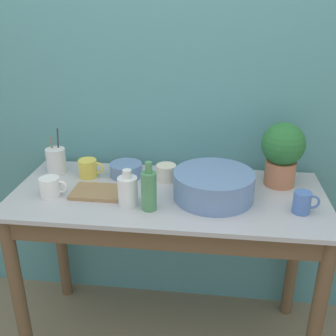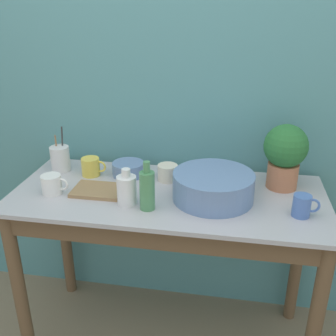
{
  "view_description": "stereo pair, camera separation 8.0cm",
  "coord_description": "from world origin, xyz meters",
  "px_view_note": "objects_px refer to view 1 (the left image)",
  "views": [
    {
      "loc": [
        0.18,
        -1.23,
        1.62
      ],
      "look_at": [
        0.0,
        0.3,
        0.95
      ],
      "focal_mm": 42.0,
      "sensor_mm": 36.0,
      "label": 1
    },
    {
      "loc": [
        0.26,
        -1.22,
        1.62
      ],
      "look_at": [
        0.0,
        0.3,
        0.95
      ],
      "focal_mm": 42.0,
      "sensor_mm": 36.0,
      "label": 2
    }
  ],
  "objects_px": {
    "mug_white": "(51,187)",
    "mug_cream": "(167,173)",
    "potted_plant": "(283,151)",
    "bowl_wash_large": "(214,185)",
    "mug_yellow": "(88,168)",
    "bottle_short": "(128,190)",
    "bowl_small_blue": "(126,170)",
    "bottle_tall": "(149,190)",
    "utensil_cup": "(56,161)",
    "mug_blue": "(303,202)",
    "tray_board": "(98,192)"
  },
  "relations": [
    {
      "from": "mug_white",
      "to": "mug_cream",
      "type": "bearing_deg",
      "value": 24.94
    },
    {
      "from": "potted_plant",
      "to": "bowl_wash_large",
      "type": "relative_size",
      "value": 0.85
    },
    {
      "from": "mug_yellow",
      "to": "mug_cream",
      "type": "bearing_deg",
      "value": 1.14
    },
    {
      "from": "bottle_short",
      "to": "bowl_small_blue",
      "type": "bearing_deg",
      "value": 104.12
    },
    {
      "from": "bottle_tall",
      "to": "bowl_small_blue",
      "type": "xyz_separation_m",
      "value": [
        -0.16,
        0.31,
        -0.05
      ]
    },
    {
      "from": "bowl_wash_large",
      "to": "mug_cream",
      "type": "relative_size",
      "value": 2.74
    },
    {
      "from": "mug_cream",
      "to": "bowl_small_blue",
      "type": "distance_m",
      "value": 0.2
    },
    {
      "from": "mug_yellow",
      "to": "utensil_cup",
      "type": "relative_size",
      "value": 0.56
    },
    {
      "from": "bottle_tall",
      "to": "mug_blue",
      "type": "height_order",
      "value": "bottle_tall"
    },
    {
      "from": "potted_plant",
      "to": "bottle_tall",
      "type": "relative_size",
      "value": 1.42
    },
    {
      "from": "bowl_wash_large",
      "to": "bottle_short",
      "type": "relative_size",
      "value": 2.19
    },
    {
      "from": "mug_cream",
      "to": "tray_board",
      "type": "distance_m",
      "value": 0.33
    },
    {
      "from": "bowl_wash_large",
      "to": "mug_blue",
      "type": "height_order",
      "value": "bowl_wash_large"
    },
    {
      "from": "bowl_wash_large",
      "to": "bottle_tall",
      "type": "xyz_separation_m",
      "value": [
        -0.26,
        -0.13,
        0.03
      ]
    },
    {
      "from": "bowl_wash_large",
      "to": "potted_plant",
      "type": "bearing_deg",
      "value": 29.48
    },
    {
      "from": "bottle_short",
      "to": "mug_yellow",
      "type": "distance_m",
      "value": 0.35
    },
    {
      "from": "bottle_tall",
      "to": "mug_white",
      "type": "xyz_separation_m",
      "value": [
        -0.44,
        0.06,
        -0.04
      ]
    },
    {
      "from": "utensil_cup",
      "to": "bottle_short",
      "type": "bearing_deg",
      "value": -34.05
    },
    {
      "from": "bottle_tall",
      "to": "utensil_cup",
      "type": "height_order",
      "value": "utensil_cup"
    },
    {
      "from": "mug_white",
      "to": "mug_blue",
      "type": "xyz_separation_m",
      "value": [
        1.05,
        -0.02,
        0.0
      ]
    },
    {
      "from": "mug_blue",
      "to": "tray_board",
      "type": "xyz_separation_m",
      "value": [
        -0.86,
        0.06,
        -0.04
      ]
    },
    {
      "from": "bowl_wash_large",
      "to": "utensil_cup",
      "type": "xyz_separation_m",
      "value": [
        -0.77,
        0.18,
        0.0
      ]
    },
    {
      "from": "mug_yellow",
      "to": "tray_board",
      "type": "bearing_deg",
      "value": -61.52
    },
    {
      "from": "potted_plant",
      "to": "bowl_wash_large",
      "type": "height_order",
      "value": "potted_plant"
    },
    {
      "from": "potted_plant",
      "to": "mug_blue",
      "type": "distance_m",
      "value": 0.29
    },
    {
      "from": "bottle_tall",
      "to": "bottle_short",
      "type": "height_order",
      "value": "bottle_tall"
    },
    {
      "from": "potted_plant",
      "to": "bottle_short",
      "type": "xyz_separation_m",
      "value": [
        -0.65,
        -0.27,
        -0.1
      ]
    },
    {
      "from": "mug_white",
      "to": "mug_yellow",
      "type": "bearing_deg",
      "value": 64.79
    },
    {
      "from": "mug_white",
      "to": "tray_board",
      "type": "height_order",
      "value": "mug_white"
    },
    {
      "from": "bowl_wash_large",
      "to": "bottle_short",
      "type": "bearing_deg",
      "value": -163.51
    },
    {
      "from": "bowl_wash_large",
      "to": "utensil_cup",
      "type": "height_order",
      "value": "utensil_cup"
    },
    {
      "from": "mug_cream",
      "to": "mug_blue",
      "type": "relative_size",
      "value": 1.19
    },
    {
      "from": "mug_yellow",
      "to": "bowl_small_blue",
      "type": "height_order",
      "value": "mug_yellow"
    },
    {
      "from": "bottle_short",
      "to": "mug_white",
      "type": "xyz_separation_m",
      "value": [
        -0.35,
        0.04,
        -0.02
      ]
    },
    {
      "from": "bottle_short",
      "to": "mug_blue",
      "type": "xyz_separation_m",
      "value": [
        0.7,
        0.02,
        -0.02
      ]
    },
    {
      "from": "bottle_short",
      "to": "bottle_tall",
      "type": "bearing_deg",
      "value": -16.73
    },
    {
      "from": "potted_plant",
      "to": "mug_blue",
      "type": "relative_size",
      "value": 2.79
    },
    {
      "from": "tray_board",
      "to": "potted_plant",
      "type": "bearing_deg",
      "value": 13.39
    },
    {
      "from": "bowl_small_blue",
      "to": "utensil_cup",
      "type": "relative_size",
      "value": 0.71
    },
    {
      "from": "utensil_cup",
      "to": "bowl_small_blue",
      "type": "bearing_deg",
      "value": -0.19
    },
    {
      "from": "bottle_short",
      "to": "mug_yellow",
      "type": "height_order",
      "value": "bottle_short"
    },
    {
      "from": "bowl_wash_large",
      "to": "mug_blue",
      "type": "relative_size",
      "value": 3.26
    },
    {
      "from": "mug_white",
      "to": "bowl_small_blue",
      "type": "distance_m",
      "value": 0.37
    },
    {
      "from": "tray_board",
      "to": "bowl_small_blue",
      "type": "bearing_deg",
      "value": 67.05
    },
    {
      "from": "mug_white",
      "to": "bottle_short",
      "type": "bearing_deg",
      "value": -5.81
    },
    {
      "from": "bottle_short",
      "to": "bowl_small_blue",
      "type": "relative_size",
      "value": 1.02
    },
    {
      "from": "bottle_tall",
      "to": "tray_board",
      "type": "bearing_deg",
      "value": 156.34
    },
    {
      "from": "mug_cream",
      "to": "mug_blue",
      "type": "bearing_deg",
      "value": -22.6
    },
    {
      "from": "bowl_small_blue",
      "to": "tray_board",
      "type": "height_order",
      "value": "bowl_small_blue"
    },
    {
      "from": "potted_plant",
      "to": "bowl_small_blue",
      "type": "height_order",
      "value": "potted_plant"
    }
  ]
}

